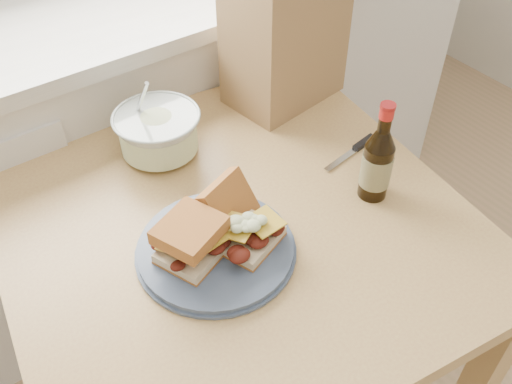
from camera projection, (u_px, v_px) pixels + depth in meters
cabinet_run at (117, 141)px, 1.81m from camera, size 2.50×0.64×0.94m
dining_table at (236, 254)px, 1.24m from camera, size 1.02×1.02×0.76m
plate at (216, 249)px, 1.09m from camera, size 0.30×0.30×0.02m
sandwich_left at (191, 240)px, 1.04m from camera, size 0.14×0.14×0.08m
sandwich_right at (241, 222)px, 1.08m from camera, size 0.14×0.19×0.10m
coleslaw_bowl at (158, 134)px, 1.28m from camera, size 0.20×0.20×0.20m
beer_bottle at (377, 163)px, 1.16m from camera, size 0.06×0.06×0.23m
knife at (358, 147)px, 1.32m from camera, size 0.17×0.04×0.01m
paper_bag at (285, 32)px, 1.36m from camera, size 0.30×0.22×0.36m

